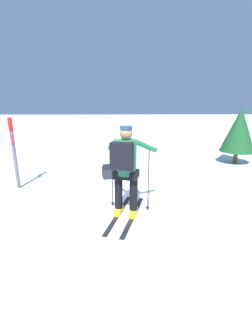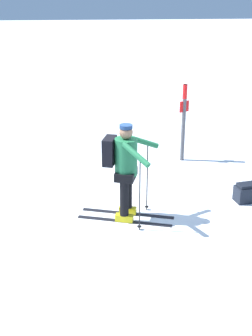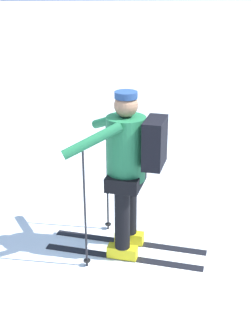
% 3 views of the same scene
% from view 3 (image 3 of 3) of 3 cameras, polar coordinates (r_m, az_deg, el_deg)
% --- Properties ---
extents(ground_plane, '(80.00, 80.00, 0.00)m').
position_cam_3_polar(ground_plane, '(4.59, -2.82, -12.69)').
color(ground_plane, white).
extents(skier, '(1.67, 1.02, 1.67)m').
position_cam_3_polar(skier, '(4.44, 0.35, 0.64)').
color(skier, black).
rests_on(skier, ground_plane).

